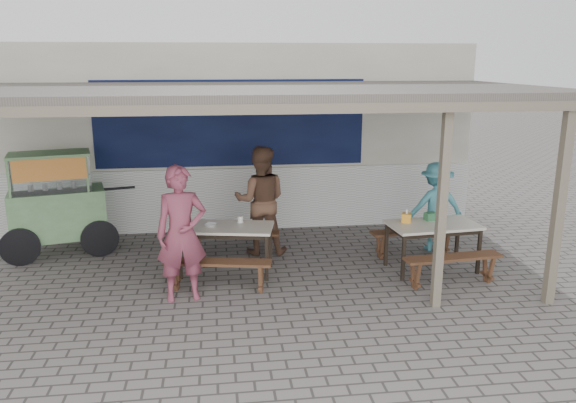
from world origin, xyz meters
The scene contains 17 objects.
ground centered at (0.00, 0.00, 0.00)m, with size 60.00×60.00×0.00m, color #625C58.
back_wall centered at (0.00, 3.58, 1.72)m, with size 9.00×1.28×3.50m.
warung_roof centered at (0.02, 0.90, 2.71)m, with size 9.00×4.21×2.81m.
table_left centered at (-0.38, 0.68, 0.67)m, with size 1.52×0.96×0.75m.
bench_left_street centered at (-0.52, -0.02, 0.34)m, with size 1.54×0.56×0.45m.
bench_left_wall centered at (-0.25, 1.37, 0.34)m, with size 1.54×0.56×0.45m.
table_right centered at (2.79, 0.40, 0.67)m, with size 1.43×0.90×0.75m.
bench_right_street centered at (2.85, -0.26, 0.34)m, with size 1.48×0.42×0.45m.
bench_right_wall centered at (2.73, 1.05, 0.34)m, with size 1.48×0.42×0.45m.
vendor_cart centered at (-3.16, 1.94, 0.94)m, with size 2.05×1.21×1.73m.
patron_street_side centered at (-0.99, -0.22, 0.93)m, with size 0.68×0.45×1.86m, color brown.
patron_wall_side centered at (0.22, 1.55, 0.91)m, with size 0.89×0.69×1.83m, color brown.
patron_right_table centered at (3.20, 1.33, 0.77)m, with size 0.99×0.57×1.53m, color teal.
tissue_box centered at (2.40, 0.53, 0.82)m, with size 0.14×0.14×0.14m, color orange.
donation_box centered at (2.82, 0.59, 0.81)m, with size 0.19×0.12×0.12m, color #316F43.
condiment_jar centered at (-0.16, 0.86, 0.80)m, with size 0.09×0.09×0.10m, color white.
condiment_bowl centered at (-0.61, 0.69, 0.77)m, with size 0.18×0.18×0.04m, color white.
Camera 1 is at (-0.50, -7.53, 3.20)m, focal length 35.00 mm.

